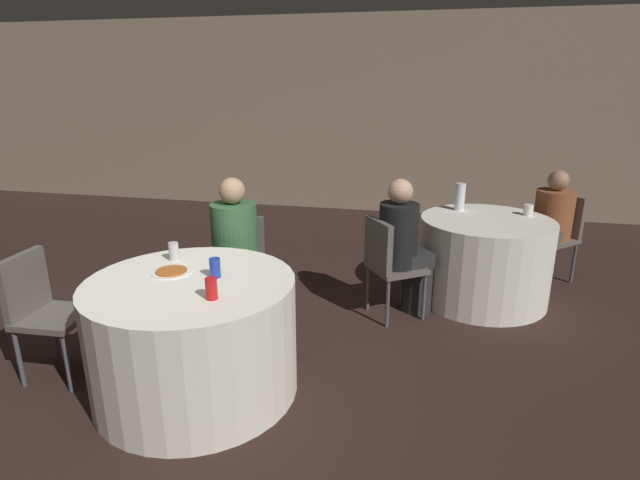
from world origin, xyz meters
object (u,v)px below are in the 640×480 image
bottle_far (460,197)px  soda_can_red (211,289)px  table_far (484,260)px  chair_near_north (239,259)px  chair_far_southwest (388,259)px  chair_far_northeast (557,229)px  soda_can_blue (215,268)px  pizza_plate_near (172,272)px  person_green_jacket (233,253)px  soda_can_silver (174,251)px  person_floral_shirt (547,227)px  person_black_shirt (405,248)px  chair_near_west (41,304)px  table_near (194,336)px

bottle_far → soda_can_red: bearing=-121.1°
table_far → chair_near_north: chair_near_north is taller
chair_far_southwest → chair_far_northeast: bearing=93.7°
chair_near_north → soda_can_blue: (0.23, -0.96, 0.30)m
chair_far_northeast → pizza_plate_near: 3.70m
table_far → person_green_jacket: 2.21m
table_far → soda_can_silver: soda_can_silver is taller
chair_far_southwest → soda_can_red: (-0.84, -1.51, 0.30)m
person_floral_shirt → soda_can_red: 3.47m
chair_far_northeast → pizza_plate_near: bearing=89.0°
person_floral_shirt → person_black_shirt: bearing=86.3°
person_green_jacket → table_far: bearing=-159.7°
chair_near_west → soda_can_blue: size_ratio=6.96×
table_near → person_green_jacket: 0.93m
person_green_jacket → chair_far_southwest: bearing=-166.4°
chair_far_northeast → person_green_jacket: 3.15m
person_green_jacket → soda_can_silver: (-0.18, -0.58, 0.20)m
chair_far_northeast → person_floral_shirt: 0.16m
chair_far_northeast → person_green_jacket: (-2.71, -1.62, 0.10)m
table_far → chair_far_southwest: size_ratio=1.35×
person_black_shirt → person_floral_shirt: size_ratio=1.06×
table_far → chair_far_northeast: 0.99m
table_far → person_black_shirt: 0.85m
chair_near_west → person_black_shirt: size_ratio=0.73×
table_far → pizza_plate_near: size_ratio=4.61×
table_far → chair_near_west: bearing=-147.0°
table_near → person_floral_shirt: bearing=43.9°
soda_can_blue → table_far: bearing=45.2°
chair_near_north → person_black_shirt: size_ratio=0.73×
chair_near_north → chair_far_southwest: same height
chair_near_north → soda_can_red: size_ratio=6.96×
person_black_shirt → soda_can_red: person_black_shirt is taller
pizza_plate_near → soda_can_blue: size_ratio=2.03×
chair_near_north → soda_can_silver: 0.80m
chair_near_west → person_floral_shirt: person_floral_shirt is taller
soda_can_blue → bottle_far: bearing=53.3°
chair_near_north → person_black_shirt: 1.36m
table_far → chair_near_west: 3.50m
soda_can_red → chair_near_west: bearing=172.8°
table_far → chair_near_west: size_ratio=1.35×
soda_can_red → soda_can_silver: bearing=133.9°
table_near → person_black_shirt: (1.21, 1.39, 0.21)m
table_near → soda_can_red: (0.24, -0.21, 0.44)m
person_black_shirt → pizza_plate_near: (-1.38, -1.29, 0.17)m
table_near → chair_near_north: bearing=95.7°
bottle_far → table_far: bearing=-49.6°
table_far → chair_far_northeast: size_ratio=1.35×
soda_can_silver → person_black_shirt: bearing=36.2°
soda_can_red → soda_can_blue: bearing=110.4°
chair_near_north → person_black_shirt: person_black_shirt is taller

